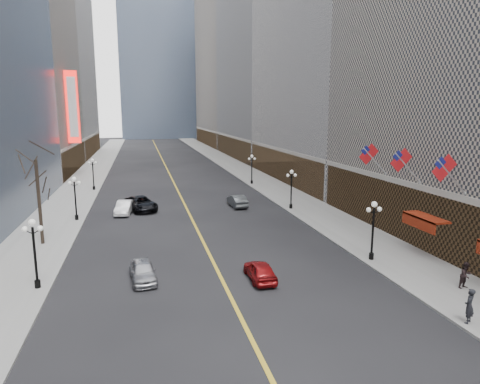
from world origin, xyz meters
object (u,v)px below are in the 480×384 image
streetlamp_west_2 (75,194)px  car_nb_far (141,203)px  car_nb_mid (124,207)px  streetlamp_east_1 (373,224)px  car_sb_mid (260,270)px  streetlamp_east_3 (252,166)px  streetlamp_west_3 (93,171)px  car_nb_near (143,271)px  ped_ne_corner (469,306)px  streetlamp_west_1 (34,246)px  car_sb_far (237,201)px  streetlamp_east_2 (291,185)px

streetlamp_west_2 → car_nb_far: bearing=28.6°
car_nb_mid → streetlamp_east_1: bearing=-39.2°
car_nb_far → car_nb_mid: bearing=-159.5°
car_sb_mid → streetlamp_east_1: bearing=-170.4°
streetlamp_east_1 → car_nb_mid: size_ratio=1.02×
car_nb_far → streetlamp_east_3: bearing=23.7°
streetlamp_east_1 → streetlamp_west_3: 43.05m
car_nb_near → car_sb_mid: bearing=-17.5°
streetlamp_west_3 → car_nb_far: streetlamp_west_3 is taller
streetlamp_east_3 → car_sb_mid: streetlamp_east_3 is taller
car_nb_mid → ped_ne_corner: ped_ne_corner is taller
car_nb_near → ped_ne_corner: 19.69m
streetlamp_west_3 → car_nb_near: streetlamp_west_3 is taller
streetlamp_east_3 → streetlamp_west_1: 43.05m
car_nb_far → ped_ne_corner: size_ratio=3.01×
streetlamp_west_2 → car_sb_mid: 24.40m
car_nb_near → streetlamp_east_3: bearing=59.2°
streetlamp_west_3 → car_sb_mid: bearing=-69.2°
streetlamp_east_1 → streetlamp_west_3: same height
car_nb_far → car_sb_far: 11.26m
streetlamp_east_3 → streetlamp_east_2: bearing=-90.0°
streetlamp_east_1 → streetlamp_west_2: (-23.60, 18.00, 0.00)m
streetlamp_west_1 → streetlamp_east_1: bearing=0.0°
car_sb_mid → car_sb_far: (3.51, 22.52, 0.06)m
car_nb_mid → car_sb_mid: size_ratio=1.13×
streetlamp_west_1 → streetlamp_west_2: (0.00, 18.00, 0.00)m
streetlamp_west_1 → ped_ne_corner: size_ratio=2.35×
streetlamp_east_2 → car_nb_mid: 19.11m
car_nb_far → streetlamp_east_1: bearing=-68.3°
streetlamp_west_1 → ped_ne_corner: streetlamp_west_1 is taller
streetlamp_west_1 → car_nb_far: size_ratio=0.78×
car_nb_far → ped_ne_corner: 35.98m
streetlamp_east_3 → streetlamp_west_2: (-23.60, -18.00, 0.00)m
car_sb_mid → car_sb_far: bearing=-99.3°
streetlamp_east_2 → ped_ne_corner: 28.28m
car_sb_far → ped_ne_corner: (5.58, -31.11, 0.39)m
streetlamp_east_1 → streetlamp_east_2: 18.00m
streetlamp_west_1 → streetlamp_west_2: same height
car_nb_near → car_sb_mid: car_nb_near is taller
streetlamp_east_1 → streetlamp_west_1: (-23.60, 0.00, 0.00)m
streetlamp_west_2 → ped_ne_corner: streetlamp_west_2 is taller
streetlamp_west_1 → ped_ne_corner: 25.60m
streetlamp_west_2 → ped_ne_corner: 36.71m
car_nb_near → car_sb_far: (11.24, 20.88, 0.04)m
streetlamp_west_3 → streetlamp_east_1: bearing=-56.8°
car_nb_near → car_sb_mid: 7.90m
car_sb_mid → streetlamp_west_1: bearing=-6.9°
streetlamp_west_2 → streetlamp_east_2: bearing=0.0°
car_nb_near → car_nb_far: 21.58m
streetlamp_east_1 → streetlamp_east_3: bearing=90.0°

